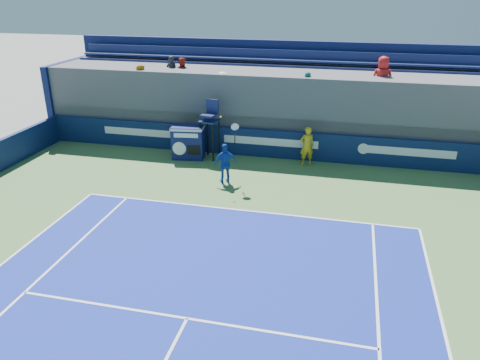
% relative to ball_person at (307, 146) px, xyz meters
% --- Properties ---
extents(ball_person, '(0.68, 0.57, 1.59)m').
position_rel_ball_person_xyz_m(ball_person, '(0.00, 0.00, 0.00)').
color(ball_person, gold).
rests_on(ball_person, apron).
extents(back_hoarding, '(20.40, 0.21, 1.20)m').
position_rel_ball_person_xyz_m(back_hoarding, '(-1.57, 0.55, -0.21)').
color(back_hoarding, '#0B1A42').
rests_on(back_hoarding, ground).
extents(match_clock, '(1.40, 0.89, 1.40)m').
position_rel_ball_person_xyz_m(match_clock, '(-4.92, -0.38, -0.06)').
color(match_clock, '#0F144C').
rests_on(match_clock, ground).
extents(umpire_chair, '(0.83, 0.83, 2.48)m').
position_rel_ball_person_xyz_m(umpire_chair, '(-4.01, -0.12, 0.72)').
color(umpire_chair, black).
rests_on(umpire_chair, ground).
extents(tennis_player, '(1.00, 0.70, 2.57)m').
position_rel_ball_person_xyz_m(tennis_player, '(-2.72, -2.55, -0.03)').
color(tennis_player, '#133D9F').
rests_on(tennis_player, apron).
extents(stadium_seating, '(21.00, 4.05, 4.40)m').
position_rel_ball_person_xyz_m(stadium_seating, '(-1.59, 2.59, 1.03)').
color(stadium_seating, '#4B4A4F').
rests_on(stadium_seating, ground).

